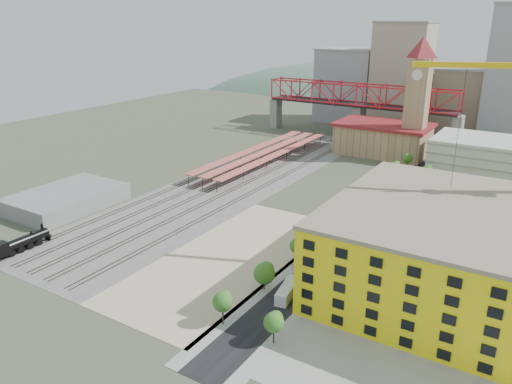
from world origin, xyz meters
The scene contains 30 objects.
ground centered at (0.00, 0.00, 0.00)m, with size 400.00×400.00×0.00m, color #474C38.
ballast_strip centered at (-36.00, 17.50, 0.03)m, with size 36.00×165.00×0.06m, color #605E59.
dirt_lot centered at (-4.00, -31.50, 0.03)m, with size 28.00×67.00×0.06m, color tan.
street_asphalt centered at (16.00, 15.00, 0.03)m, with size 12.00×170.00×0.06m, color black.
sidewalk_west centered at (10.50, 15.00, 0.02)m, with size 3.00×170.00×0.04m, color gray.
sidewalk_east centered at (21.50, 15.00, 0.02)m, with size 3.00×170.00×0.04m, color gray.
construction_pad centered at (45.00, -20.00, 0.03)m, with size 50.00×90.00×0.06m, color gray.
rail_tracks centered at (-37.80, 17.50, 0.15)m, with size 26.56×160.00×0.18m.
platform_canopies centered at (-41.00, 45.00, 3.99)m, with size 16.00×80.00×4.12m.
station_hall centered at (-5.00, 82.00, 6.67)m, with size 38.00×24.00×13.10m.
clock_tower centered at (8.00, 79.99, 28.70)m, with size 12.00×12.00×52.00m.
parking_garage centered at (36.00, 70.00, 7.00)m, with size 34.00×26.00×14.00m, color silver.
truss_bridge centered at (-25.00, 105.00, 18.86)m, with size 94.00×9.60×25.60m.
construction_building centered at (42.00, -20.00, 9.41)m, with size 44.60×50.60×18.80m.
warehouse centered at (-66.00, -30.00, 2.50)m, with size 22.00×32.00×5.00m, color gray.
street_trees centered at (16.00, 5.00, 0.00)m, with size 15.40×124.40×8.00m.
skyline centered at (7.47, 142.31, 22.81)m, with size 133.00×46.00×60.00m.
locomotive centered at (-50.00, -57.94, 2.01)m, with size 2.79×21.53×5.38m.
site_trailer_a centered at (16.00, -39.75, 1.30)m, with size 2.49×9.47×2.59m, color silver.
site_trailer_b centered at (16.00, -21.21, 1.24)m, with size 2.38×9.05×2.48m, color silver.
site_trailer_c centered at (16.00, -21.22, 1.32)m, with size 2.55×9.67×2.65m, color silver.
site_trailer_d centered at (16.00, -3.37, 1.34)m, with size 2.58×9.82×2.69m, color silver.
car_0 centered at (13.00, -32.39, 0.70)m, with size 1.65×4.11×1.40m, color white.
car_1 centered at (13.00, -31.18, 0.72)m, with size 1.52×4.37×1.44m, color gray.
car_2 centered at (13.00, -6.10, 0.80)m, with size 2.66×5.76×1.60m, color black.
car_3 centered at (13.00, 14.93, 0.75)m, with size 2.11×5.20×1.51m, color #1A2C4C.
car_4 centered at (19.00, -34.23, 0.66)m, with size 1.56×3.88×1.32m, color silver.
car_5 centered at (19.00, -7.72, 0.67)m, with size 1.41×4.04×1.33m, color #939297.
car_6 centered at (19.00, 11.66, 0.69)m, with size 2.30×4.98×1.38m, color black.
car_7 centered at (19.00, 31.34, 0.74)m, with size 2.07×5.10×1.48m, color navy.
Camera 1 is at (58.46, -119.96, 54.85)m, focal length 35.00 mm.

